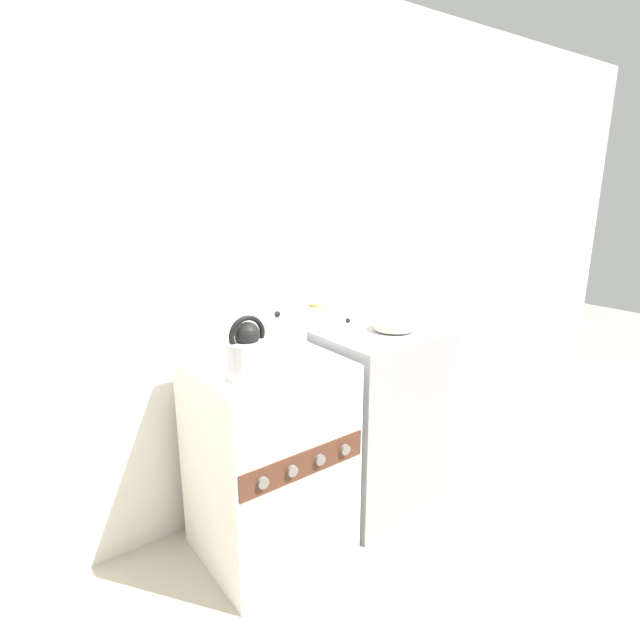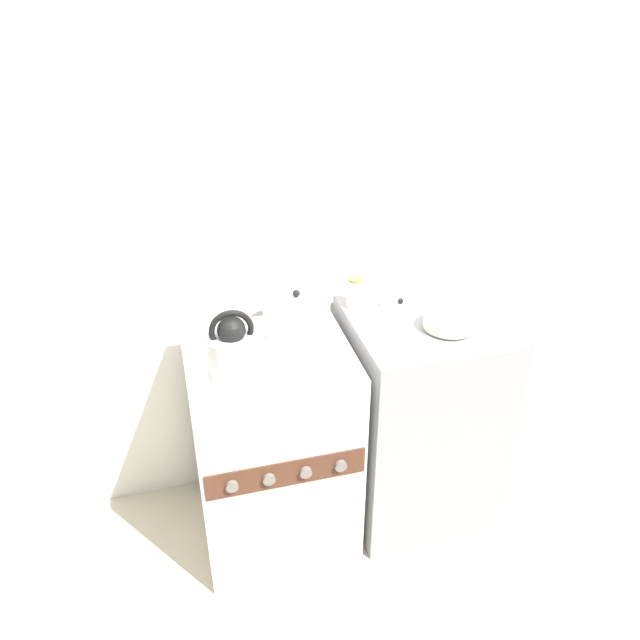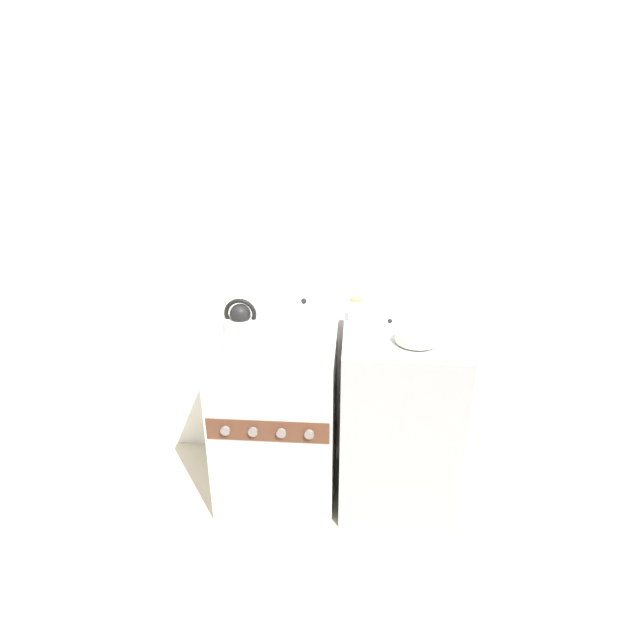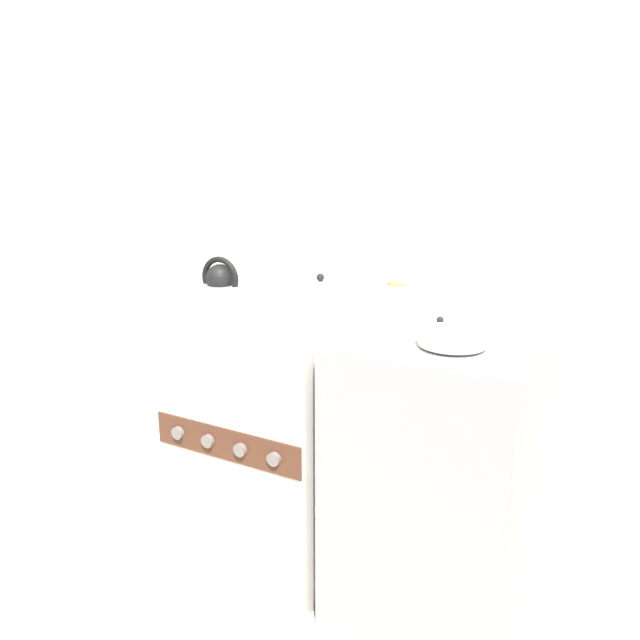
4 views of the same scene
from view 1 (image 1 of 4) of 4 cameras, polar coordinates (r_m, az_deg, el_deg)
ground_plane at (r=2.35m, az=-1.67°, el=-27.68°), size 12.00×12.00×0.00m
wall_back at (r=2.31m, az=-11.36°, el=6.20°), size 7.00×0.06×2.50m
stove at (r=2.27m, az=-5.84°, el=-15.51°), size 0.60×0.56×0.89m
counter at (r=2.60m, az=5.82°, el=-10.77°), size 0.57×0.58×0.93m
kettle at (r=1.90m, az=-8.20°, el=-3.78°), size 0.21×0.17×0.24m
cooking_pot at (r=2.21m, az=-4.84°, el=-1.49°), size 0.26×0.26×0.17m
enamel_bowl at (r=2.40m, az=8.44°, el=-0.52°), size 0.19×0.19×0.05m
storage_jar at (r=2.40m, az=-0.55°, el=0.42°), size 0.08×0.08×0.12m
loose_pot_lid at (r=2.49m, az=3.20°, el=-0.39°), size 0.17×0.17×0.03m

